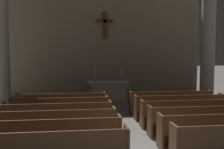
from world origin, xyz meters
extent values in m
cube|color=brown|center=(-2.26, -0.23, 0.70)|extent=(3.38, 0.05, 0.50)
cube|color=brown|center=(-0.55, -0.02, 0.47)|extent=(0.06, 0.50, 0.95)
cube|color=brown|center=(-2.26, 1.02, 0.42)|extent=(3.38, 0.40, 0.05)
cube|color=brown|center=(-2.26, 0.80, 0.70)|extent=(3.38, 0.05, 0.50)
cube|color=brown|center=(-2.26, 1.20, 0.20)|extent=(3.38, 0.04, 0.40)
cube|color=brown|center=(-0.55, 1.00, 0.47)|extent=(0.06, 0.50, 0.95)
cube|color=brown|center=(-2.26, 2.05, 0.42)|extent=(3.38, 0.40, 0.05)
cube|color=brown|center=(-2.26, 1.82, 0.70)|extent=(3.38, 0.05, 0.50)
cube|color=brown|center=(-2.26, 2.23, 0.20)|extent=(3.38, 0.04, 0.40)
cube|color=brown|center=(-0.55, 2.03, 0.47)|extent=(0.06, 0.50, 0.95)
cube|color=brown|center=(-2.26, 3.07, 0.42)|extent=(3.38, 0.40, 0.05)
cube|color=brown|center=(-2.26, 2.85, 0.70)|extent=(3.38, 0.05, 0.50)
cube|color=brown|center=(-2.26, 3.25, 0.20)|extent=(3.38, 0.04, 0.40)
cube|color=brown|center=(-0.55, 3.05, 0.47)|extent=(0.06, 0.50, 0.95)
cube|color=brown|center=(-3.98, 3.05, 0.47)|extent=(0.06, 0.50, 0.95)
cube|color=brown|center=(-2.26, 4.10, 0.42)|extent=(3.38, 0.40, 0.05)
cube|color=brown|center=(-2.26, 3.87, 0.70)|extent=(3.38, 0.05, 0.50)
cube|color=brown|center=(-2.26, 4.28, 0.20)|extent=(3.38, 0.04, 0.40)
cube|color=brown|center=(-0.55, 4.08, 0.47)|extent=(0.06, 0.50, 0.95)
cube|color=brown|center=(-3.98, 4.08, 0.47)|extent=(0.06, 0.50, 0.95)
cube|color=brown|center=(-2.26, 5.12, 0.42)|extent=(3.38, 0.40, 0.05)
cube|color=brown|center=(-2.26, 4.90, 0.70)|extent=(3.38, 0.05, 0.50)
cube|color=brown|center=(-2.26, 5.30, 0.20)|extent=(3.38, 0.04, 0.40)
cube|color=brown|center=(-0.55, 5.10, 0.47)|extent=(0.06, 0.50, 0.95)
cube|color=brown|center=(-3.98, 5.10, 0.47)|extent=(0.06, 0.50, 0.95)
cube|color=brown|center=(0.55, -0.02, 0.47)|extent=(0.06, 0.50, 0.95)
cube|color=brown|center=(2.26, 1.02, 0.42)|extent=(3.38, 0.40, 0.05)
cube|color=brown|center=(2.26, 1.20, 0.20)|extent=(3.38, 0.04, 0.40)
cube|color=brown|center=(0.55, 1.00, 0.47)|extent=(0.06, 0.50, 0.95)
cube|color=brown|center=(2.26, 2.05, 0.42)|extent=(3.38, 0.40, 0.05)
cube|color=brown|center=(2.26, 1.82, 0.70)|extent=(3.38, 0.05, 0.50)
cube|color=brown|center=(2.26, 2.23, 0.20)|extent=(3.38, 0.04, 0.40)
cube|color=brown|center=(0.55, 2.03, 0.47)|extent=(0.06, 0.50, 0.95)
cube|color=brown|center=(2.26, 3.07, 0.42)|extent=(3.38, 0.40, 0.05)
cube|color=brown|center=(2.26, 2.85, 0.70)|extent=(3.38, 0.05, 0.50)
cube|color=brown|center=(2.26, 3.25, 0.20)|extent=(3.38, 0.04, 0.40)
cube|color=brown|center=(0.55, 3.05, 0.47)|extent=(0.06, 0.50, 0.95)
cube|color=brown|center=(2.26, 4.10, 0.42)|extent=(3.38, 0.40, 0.05)
cube|color=brown|center=(2.26, 3.87, 0.70)|extent=(3.38, 0.05, 0.50)
cube|color=brown|center=(2.26, 4.28, 0.20)|extent=(3.38, 0.04, 0.40)
cube|color=brown|center=(0.55, 4.08, 0.47)|extent=(0.06, 0.50, 0.95)
cube|color=brown|center=(3.98, 4.08, 0.47)|extent=(0.06, 0.50, 0.95)
cube|color=brown|center=(2.26, 5.12, 0.42)|extent=(3.38, 0.40, 0.05)
cube|color=brown|center=(2.26, 4.90, 0.70)|extent=(3.38, 0.05, 0.50)
cube|color=brown|center=(2.26, 5.30, 0.20)|extent=(3.38, 0.04, 0.40)
cube|color=brown|center=(0.55, 5.10, 0.47)|extent=(0.06, 0.50, 0.95)
cube|color=brown|center=(3.98, 5.10, 0.47)|extent=(0.06, 0.50, 0.95)
cube|color=#ADA89E|center=(-5.21, 7.80, 0.10)|extent=(1.02, 1.02, 0.20)
cylinder|color=#ADA89E|center=(-5.21, 7.80, 3.21)|extent=(0.73, 0.73, 6.43)
cube|color=#ADA89E|center=(5.21, 7.80, 0.10)|extent=(1.02, 1.02, 0.20)
cylinder|color=#ADA89E|center=(5.21, 7.80, 3.21)|extent=(0.73, 0.73, 6.43)
cube|color=#A8A399|center=(0.00, 8.23, 0.44)|extent=(1.76, 0.72, 0.88)
cube|color=#A8A399|center=(0.00, 8.23, 0.94)|extent=(2.20, 0.90, 0.12)
cube|color=silver|center=(0.00, 8.23, 1.00)|extent=(2.09, 0.86, 0.01)
cylinder|color=#B79338|center=(-0.70, 8.23, 1.02)|extent=(0.16, 0.16, 0.02)
cylinder|color=#B79338|center=(-0.70, 8.23, 1.20)|extent=(0.07, 0.07, 0.38)
cylinder|color=silver|center=(-0.70, 8.23, 1.55)|extent=(0.04, 0.04, 0.31)
cylinder|color=#B79338|center=(0.70, 8.23, 1.02)|extent=(0.16, 0.16, 0.02)
cylinder|color=#B79338|center=(0.70, 8.23, 1.20)|extent=(0.07, 0.07, 0.38)
cylinder|color=silver|center=(0.70, 8.23, 1.55)|extent=(0.04, 0.04, 0.31)
cube|color=gray|center=(0.00, 10.40, 3.73)|extent=(11.59, 0.25, 7.46)
cube|color=brown|center=(0.00, 10.18, 4.10)|extent=(0.19, 0.19, 1.58)
cube|color=brown|center=(0.00, 10.18, 4.34)|extent=(1.01, 0.19, 0.19)
camera|label=1|loc=(-1.61, -5.83, 2.61)|focal=43.71mm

